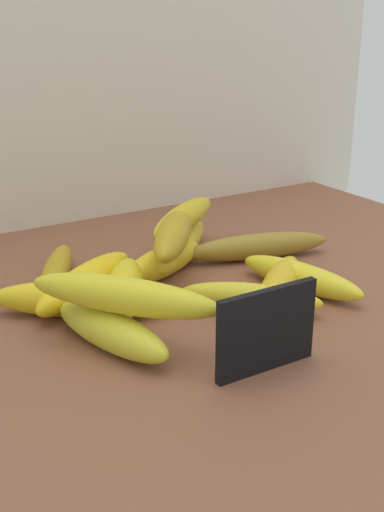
{
  "coord_description": "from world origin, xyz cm",
  "views": [
    {
      "loc": [
        -32.48,
        -58.72,
        35.21
      ],
      "look_at": [
        4.82,
        2.81,
        8.0
      ],
      "focal_mm": 45.23,
      "sensor_mm": 36.0,
      "label": 1
    }
  ],
  "objects_px": {
    "banana_6": "(251,298)",
    "banana_12": "(123,295)",
    "banana_2": "(180,245)",
    "banana_7": "(86,282)",
    "banana_1": "(77,299)",
    "banana_3": "(279,285)",
    "banana_0": "(125,288)",
    "banana_5": "(258,246)",
    "chalkboard_sign": "(266,333)",
    "banana_13": "(173,235)",
    "banana_11": "(184,217)",
    "banana_4": "(111,331)",
    "banana_9": "(163,262)",
    "banana_8": "(301,277)",
    "banana_10": "(56,271)"
  },
  "relations": [
    {
      "from": "banana_3",
      "to": "banana_5",
      "type": "distance_m",
      "value": 0.14
    },
    {
      "from": "banana_3",
      "to": "banana_9",
      "type": "distance_m",
      "value": 0.16
    },
    {
      "from": "banana_2",
      "to": "banana_8",
      "type": "height_order",
      "value": "banana_2"
    },
    {
      "from": "banana_6",
      "to": "banana_8",
      "type": "bearing_deg",
      "value": 10.97
    },
    {
      "from": "banana_2",
      "to": "banana_7",
      "type": "relative_size",
      "value": 1.1
    },
    {
      "from": "banana_3",
      "to": "banana_5",
      "type": "height_order",
      "value": "banana_3"
    },
    {
      "from": "banana_3",
      "to": "banana_12",
      "type": "relative_size",
      "value": 0.87
    },
    {
      "from": "banana_10",
      "to": "banana_1",
      "type": "bearing_deg",
      "value": -97.24
    },
    {
      "from": "banana_5",
      "to": "banana_4",
      "type": "bearing_deg",
      "value": -155.11
    },
    {
      "from": "banana_2",
      "to": "banana_7",
      "type": "bearing_deg",
      "value": -160.97
    },
    {
      "from": "banana_0",
      "to": "chalkboard_sign",
      "type": "bearing_deg",
      "value": -75.47
    },
    {
      "from": "banana_10",
      "to": "banana_12",
      "type": "bearing_deg",
      "value": -90.14
    },
    {
      "from": "banana_2",
      "to": "banana_11",
      "type": "bearing_deg",
      "value": -2.59
    },
    {
      "from": "banana_0",
      "to": "banana_1",
      "type": "bearing_deg",
      "value": 177.65
    },
    {
      "from": "banana_10",
      "to": "banana_11",
      "type": "height_order",
      "value": "banana_11"
    },
    {
      "from": "banana_6",
      "to": "banana_7",
      "type": "distance_m",
      "value": 0.2
    },
    {
      "from": "banana_5",
      "to": "banana_8",
      "type": "bearing_deg",
      "value": -100.04
    },
    {
      "from": "banana_3",
      "to": "banana_12",
      "type": "distance_m",
      "value": 0.21
    },
    {
      "from": "banana_2",
      "to": "banana_11",
      "type": "height_order",
      "value": "banana_11"
    },
    {
      "from": "banana_1",
      "to": "banana_12",
      "type": "xyz_separation_m",
      "value": [
        0.01,
        -0.1,
        0.04
      ]
    },
    {
      "from": "banana_1",
      "to": "banana_0",
      "type": "bearing_deg",
      "value": -2.35
    },
    {
      "from": "banana_4",
      "to": "banana_8",
      "type": "xyz_separation_m",
      "value": [
        0.26,
        0.01,
        -0.0
      ]
    },
    {
      "from": "banana_8",
      "to": "banana_9",
      "type": "xyz_separation_m",
      "value": [
        -0.12,
        0.13,
        0.0
      ]
    },
    {
      "from": "banana_3",
      "to": "banana_13",
      "type": "xyz_separation_m",
      "value": [
        -0.08,
        0.12,
        0.04
      ]
    },
    {
      "from": "banana_5",
      "to": "banana_6",
      "type": "height_order",
      "value": "banana_5"
    },
    {
      "from": "chalkboard_sign",
      "to": "banana_9",
      "type": "distance_m",
      "value": 0.26
    },
    {
      "from": "banana_4",
      "to": "banana_11",
      "type": "height_order",
      "value": "banana_11"
    },
    {
      "from": "banana_1",
      "to": "banana_12",
      "type": "height_order",
      "value": "banana_12"
    },
    {
      "from": "banana_6",
      "to": "banana_4",
      "type": "bearing_deg",
      "value": 179.2
    },
    {
      "from": "banana_12",
      "to": "banana_9",
      "type": "bearing_deg",
      "value": 50.01
    },
    {
      "from": "banana_0",
      "to": "banana_8",
      "type": "bearing_deg",
      "value": -19.51
    },
    {
      "from": "banana_0",
      "to": "banana_5",
      "type": "height_order",
      "value": "banana_0"
    },
    {
      "from": "banana_5",
      "to": "banana_9",
      "type": "xyz_separation_m",
      "value": [
        -0.14,
        0.01,
        0.0
      ]
    },
    {
      "from": "banana_13",
      "to": "banana_11",
      "type": "bearing_deg",
      "value": 49.1
    },
    {
      "from": "banana_9",
      "to": "banana_1",
      "type": "bearing_deg",
      "value": -158.89
    },
    {
      "from": "chalkboard_sign",
      "to": "banana_6",
      "type": "distance_m",
      "value": 0.13
    },
    {
      "from": "banana_1",
      "to": "banana_2",
      "type": "height_order",
      "value": "same"
    },
    {
      "from": "banana_6",
      "to": "banana_12",
      "type": "distance_m",
      "value": 0.17
    },
    {
      "from": "banana_8",
      "to": "banana_9",
      "type": "height_order",
      "value": "banana_9"
    },
    {
      "from": "banana_4",
      "to": "banana_7",
      "type": "distance_m",
      "value": 0.13
    },
    {
      "from": "banana_0",
      "to": "banana_12",
      "type": "relative_size",
      "value": 0.79
    },
    {
      "from": "banana_8",
      "to": "banana_1",
      "type": "bearing_deg",
      "value": 164.1
    },
    {
      "from": "banana_1",
      "to": "banana_8",
      "type": "bearing_deg",
      "value": -15.9
    },
    {
      "from": "chalkboard_sign",
      "to": "banana_11",
      "type": "relative_size",
      "value": 0.63
    },
    {
      "from": "banana_10",
      "to": "banana_11",
      "type": "distance_m",
      "value": 0.19
    },
    {
      "from": "banana_7",
      "to": "chalkboard_sign",
      "type": "bearing_deg",
      "value": -71.33
    },
    {
      "from": "chalkboard_sign",
      "to": "banana_10",
      "type": "height_order",
      "value": "chalkboard_sign"
    },
    {
      "from": "banana_7",
      "to": "banana_11",
      "type": "relative_size",
      "value": 1.08
    },
    {
      "from": "banana_9",
      "to": "banana_11",
      "type": "bearing_deg",
      "value": 36.41
    },
    {
      "from": "banana_0",
      "to": "banana_5",
      "type": "bearing_deg",
      "value": 11.0
    }
  ]
}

